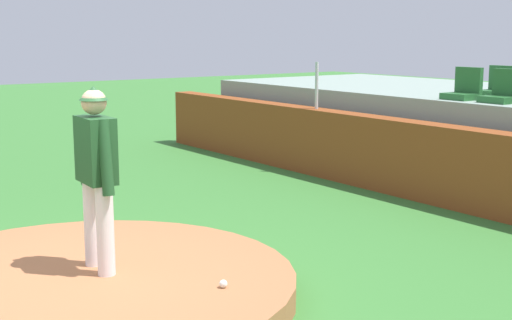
{
  "coord_description": "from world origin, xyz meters",
  "views": [
    {
      "loc": [
        6.2,
        -2.39,
        2.48
      ],
      "look_at": [
        0.0,
        2.05,
        1.14
      ],
      "focal_mm": 50.2,
      "sensor_mm": 36.0,
      "label": 1
    }
  ],
  "objects_px": {
    "pitcher": "(96,165)",
    "stadium_chair_1": "(503,92)",
    "stadium_chair_0": "(464,89)",
    "stadium_chair_4": "(498,87)",
    "baseball": "(223,284)"
  },
  "relations": [
    {
      "from": "pitcher",
      "to": "baseball",
      "type": "height_order",
      "value": "pitcher"
    },
    {
      "from": "pitcher",
      "to": "stadium_chair_1",
      "type": "xyz_separation_m",
      "value": [
        -0.28,
        6.59,
        0.36
      ]
    },
    {
      "from": "pitcher",
      "to": "baseball",
      "type": "distance_m",
      "value": 1.64
    },
    {
      "from": "stadium_chair_0",
      "to": "pitcher",
      "type": "bearing_deg",
      "value": 98.32
    },
    {
      "from": "pitcher",
      "to": "stadium_chair_1",
      "type": "bearing_deg",
      "value": 95.61
    },
    {
      "from": "baseball",
      "to": "stadium_chair_4",
      "type": "relative_size",
      "value": 0.15
    },
    {
      "from": "baseball",
      "to": "stadium_chair_4",
      "type": "distance_m",
      "value": 7.22
    },
    {
      "from": "stadium_chair_0",
      "to": "stadium_chair_1",
      "type": "relative_size",
      "value": 1.0
    },
    {
      "from": "pitcher",
      "to": "stadium_chair_1",
      "type": "height_order",
      "value": "pitcher"
    },
    {
      "from": "stadium_chair_4",
      "to": "stadium_chair_0",
      "type": "bearing_deg",
      "value": 92.06
    },
    {
      "from": "pitcher",
      "to": "stadium_chair_4",
      "type": "bearing_deg",
      "value": 100.77
    },
    {
      "from": "pitcher",
      "to": "stadium_chair_1",
      "type": "distance_m",
      "value": 6.6
    },
    {
      "from": "stadium_chair_1",
      "to": "stadium_chair_4",
      "type": "height_order",
      "value": "same"
    },
    {
      "from": "baseball",
      "to": "stadium_chair_0",
      "type": "bearing_deg",
      "value": 109.48
    },
    {
      "from": "stadium_chair_1",
      "to": "stadium_chair_4",
      "type": "bearing_deg",
      "value": -50.78
    }
  ]
}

